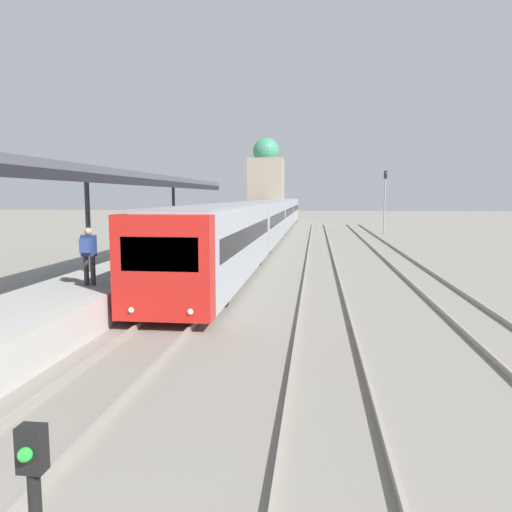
{
  "coord_description": "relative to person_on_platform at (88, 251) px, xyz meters",
  "views": [
    {
      "loc": [
        3.91,
        -1.56,
        3.48
      ],
      "look_at": [
        2.1,
        13.51,
        1.66
      ],
      "focal_mm": 35.0,
      "sensor_mm": 36.0,
      "label": 1
    }
  ],
  "objects": [
    {
      "name": "person_on_platform",
      "position": [
        0.0,
        0.0,
        0.0
      ],
      "size": [
        0.4,
        0.4,
        1.66
      ],
      "color": "#2D2D33",
      "rests_on": "station_platform"
    },
    {
      "name": "distant_domed_building",
      "position": [
        0.55,
        45.5,
        2.91
      ],
      "size": [
        4.01,
        4.01,
        10.24
      ],
      "color": "gray",
      "rests_on": "ground_plane"
    },
    {
      "name": "signal_mast_far",
      "position": [
        12.68,
        33.65,
        1.66
      ],
      "size": [
        0.28,
        0.29,
        5.78
      ],
      "color": "gray",
      "rests_on": "ground_plane"
    },
    {
      "name": "platform_canopy",
      "position": [
        -1.14,
        2.55,
        2.22
      ],
      "size": [
        4.0,
        25.53,
        3.33
      ],
      "color": "#4C515B",
      "rests_on": "station_platform"
    },
    {
      "name": "signal_post_near",
      "position": [
        4.34,
        -10.13,
        -0.81
      ],
      "size": [
        0.2,
        0.22,
        1.78
      ],
      "color": "black",
      "rests_on": "ground_plane"
    },
    {
      "name": "train_near",
      "position": [
        2.52,
        29.19,
        -0.18
      ],
      "size": [
        2.61,
        61.07,
        3.13
      ],
      "color": "red",
      "rests_on": "ground_plane"
    }
  ]
}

